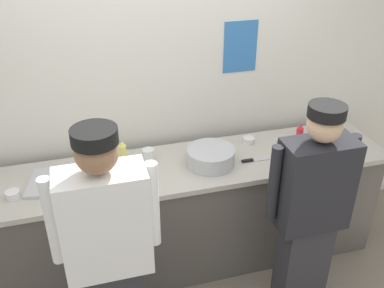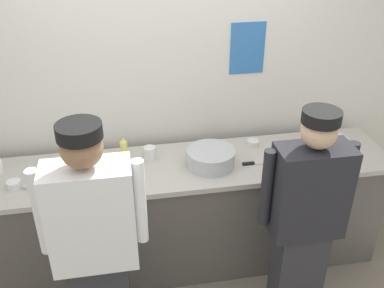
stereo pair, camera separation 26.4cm
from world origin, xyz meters
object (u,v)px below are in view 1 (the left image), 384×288
mixing_bowl_steel (211,157)px  squeeze_bottle_primary (123,155)px  squeeze_bottle_spare (312,150)px  ramekin_yellow_sauce (249,140)px  ramekin_orange_sauce (13,194)px  ramekin_red_sauce (282,141)px  chef_near_left (109,253)px  chefs_knife (256,160)px  deli_cup (148,155)px  sheet_tray (64,182)px  chef_center (310,212)px  ramekin_green_sauce (131,178)px  plate_stack_rear (325,136)px  squeeze_bottle_secondary (299,137)px

mixing_bowl_steel → squeeze_bottle_primary: squeeze_bottle_primary is taller
squeeze_bottle_spare → ramekin_yellow_sauce: size_ratio=2.13×
squeeze_bottle_spare → squeeze_bottle_primary: bearing=168.1°
squeeze_bottle_primary → ramekin_orange_sauce: bearing=-166.5°
ramekin_yellow_sauce → ramekin_red_sauce: bearing=-17.9°
ramekin_red_sauce → chef_near_left: bearing=-149.9°
chefs_knife → ramekin_red_sauce: bearing=31.8°
ramekin_orange_sauce → deli_cup: bearing=13.2°
sheet_tray → mixing_bowl_steel: bearing=-1.6°
chef_center → ramekin_yellow_sauce: 0.86m
sheet_tray → ramekin_yellow_sauce: size_ratio=5.20×
ramekin_red_sauce → ramekin_orange_sauce: size_ratio=0.90×
sheet_tray → chef_center: bearing=-23.7°
chef_near_left → chef_center: size_ratio=1.04×
ramekin_green_sauce → plate_stack_rear: bearing=5.7°
sheet_tray → ramekin_red_sauce: size_ratio=5.66×
squeeze_bottle_primary → squeeze_bottle_secondary: size_ratio=1.03×
ramekin_yellow_sauce → ramekin_green_sauce: (-0.98, -0.28, -0.00)m
ramekin_green_sauce → deli_cup: size_ratio=1.10×
plate_stack_rear → ramekin_red_sauce: plate_stack_rear is taller
mixing_bowl_steel → chefs_knife: (0.34, -0.04, -0.06)m
mixing_bowl_steel → chefs_knife: mixing_bowl_steel is taller
sheet_tray → ramekin_orange_sauce: 0.34m
chef_center → ramekin_green_sauce: chef_center is taller
chef_near_left → chefs_knife: bearing=29.6°
squeeze_bottle_secondary → ramekin_yellow_sauce: bearing=151.8°
chef_near_left → deli_cup: (0.39, 0.88, 0.07)m
mixing_bowl_steel → sheet_tray: (-1.04, 0.03, -0.05)m
mixing_bowl_steel → deli_cup: bearing=158.3°
ramekin_green_sauce → ramekin_orange_sauce: ramekin_orange_sauce is taller
sheet_tray → squeeze_bottle_spare: bearing=-5.9°
plate_stack_rear → chefs_knife: size_ratio=0.85×
chef_near_left → sheet_tray: bearing=106.6°
chef_near_left → mixing_bowl_steel: chef_near_left is taller
ramekin_red_sauce → chefs_knife: ramekin_red_sauce is taller
squeeze_bottle_spare → deli_cup: bearing=164.4°
ramekin_red_sauce → ramekin_yellow_sauce: 0.26m
sheet_tray → ramekin_yellow_sauce: (1.43, 0.19, 0.01)m
squeeze_bottle_secondary → chefs_knife: bearing=-168.2°
sheet_tray → ramekin_green_sauce: 0.46m
chef_near_left → squeeze_bottle_spare: chef_near_left is taller
plate_stack_rear → squeeze_bottle_secondary: 0.28m
ramekin_yellow_sauce → deli_cup: bearing=-176.8°
chef_center → sheet_tray: chef_center is taller
chef_center → squeeze_bottle_secondary: 0.74m
squeeze_bottle_spare → ramekin_green_sauce: size_ratio=1.91×
plate_stack_rear → squeeze_bottle_secondary: size_ratio=1.12×
ramekin_orange_sauce → deli_cup: 0.97m
ramekin_yellow_sauce → chefs_knife: ramekin_yellow_sauce is taller
plate_stack_rear → squeeze_bottle_secondary: (-0.27, -0.06, 0.06)m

